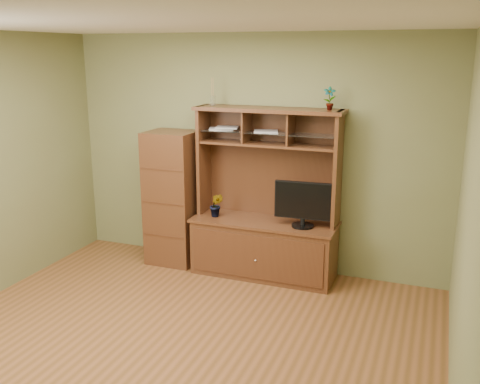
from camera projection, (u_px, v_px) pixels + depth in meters
The scene contains 8 objects.
room at pixel (171, 195), 4.37m from camera, with size 4.54×4.04×2.74m.
media_hutch at pixel (265, 231), 6.06m from camera, with size 1.66×0.61×1.90m.
monitor at pixel (303, 203), 5.72m from camera, with size 0.63×0.24×0.50m.
orchid_plant at pixel (216, 205), 6.11m from camera, with size 0.15×0.12×0.28m, color #31531C.
top_plant at pixel (330, 98), 5.52m from camera, with size 0.13×0.09×0.24m, color #316B25.
reed_diffuser at pixel (213, 95), 5.97m from camera, with size 0.06×0.06×0.31m.
magazines at pixel (237, 129), 5.96m from camera, with size 0.85×0.29×0.04m.
side_cabinet at pixel (173, 198), 6.38m from camera, with size 0.57×0.52×1.59m.
Camera 1 is at (2.03, -3.74, 2.49)m, focal length 40.00 mm.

